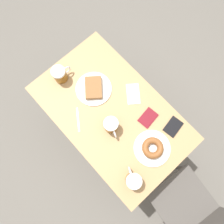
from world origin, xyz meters
The scene contains 12 objects.
ground_plane centered at (0.00, 0.00, 0.00)m, with size 8.00×8.00×0.00m, color #666059.
table centered at (0.00, 0.00, 0.67)m, with size 0.67×1.09×0.74m.
chair centered at (0.04, 0.91, 0.54)m, with size 0.45×0.45×0.88m.
plate_with_cake centered at (-0.02, -0.21, 0.75)m, with size 0.25×0.25×0.04m.
plate_with_donut centered at (-0.03, 0.36, 0.76)m, with size 0.24×0.24×0.05m.
beer_mug_left centered at (0.07, 0.07, 0.80)m, with size 0.10×0.13×0.12m.
beer_mug_center centered at (0.20, 0.41, 0.80)m, with size 0.10×0.13×0.12m.
beer_mug_right centered at (0.09, -0.43, 0.80)m, with size 0.14×0.10×0.12m.
napkin_folded centered at (-0.20, 0.00, 0.74)m, with size 0.16×0.17×0.00m.
fork centered at (0.20, -0.12, 0.74)m, with size 0.11×0.15×0.00m.
passport_near_edge centered at (-0.24, 0.35, 0.74)m, with size 0.14×0.11×0.01m.
passport_far_edge centered at (-0.16, 0.19, 0.74)m, with size 0.14×0.10×0.01m.
Camera 1 is at (0.23, 0.26, 2.19)m, focal length 35.00 mm.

